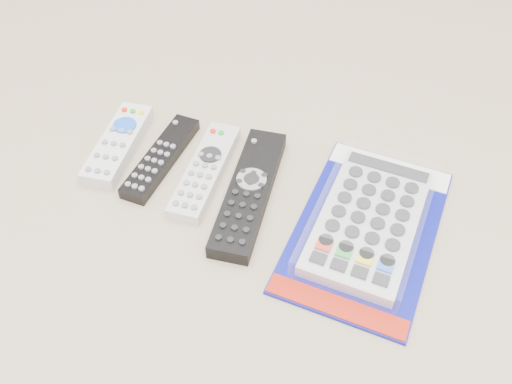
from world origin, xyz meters
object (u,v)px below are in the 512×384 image
(remote_small_grey, at_px, (118,144))
(jumbo_remote_packaged, at_px, (368,220))
(remote_slim_black, at_px, (161,158))
(remote_silver_dvd, at_px, (205,171))
(remote_large_black, at_px, (249,192))

(remote_small_grey, xyz_separation_m, jumbo_remote_packaged, (0.39, -0.04, 0.01))
(remote_slim_black, bearing_deg, remote_small_grey, -179.20)
(remote_silver_dvd, bearing_deg, remote_small_grey, 174.45)
(remote_silver_dvd, height_order, jumbo_remote_packaged, jumbo_remote_packaged)
(remote_small_grey, height_order, remote_slim_black, remote_small_grey)
(remote_large_black, relative_size, jumbo_remote_packaged, 0.77)
(remote_slim_black, height_order, remote_silver_dvd, remote_silver_dvd)
(remote_small_grey, xyz_separation_m, remote_large_black, (0.22, -0.03, -0.00))
(remote_slim_black, xyz_separation_m, jumbo_remote_packaged, (0.32, -0.03, 0.01))
(remote_slim_black, xyz_separation_m, remote_large_black, (0.15, -0.03, 0.00))
(remote_small_grey, xyz_separation_m, remote_slim_black, (0.07, -0.01, -0.00))
(remote_large_black, bearing_deg, remote_small_grey, 167.85)
(remote_silver_dvd, height_order, remote_large_black, remote_large_black)
(remote_slim_black, bearing_deg, remote_large_black, -5.87)
(remote_small_grey, relative_size, remote_large_black, 0.73)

